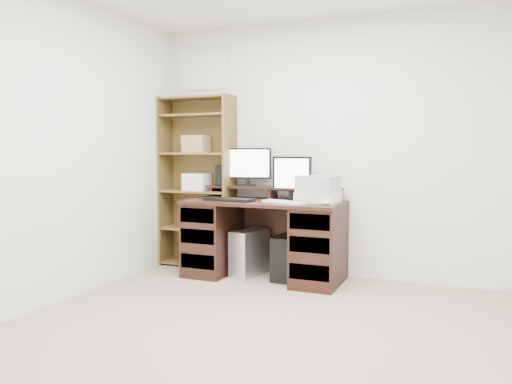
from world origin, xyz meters
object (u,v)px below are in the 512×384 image
Objects in this scene: bookshelf at (198,180)px; desk at (265,238)px; tower_black at (287,257)px; monitor_wide at (247,165)px; printer at (318,197)px; monitor_small at (292,177)px; tower_silver at (250,252)px.

desk is at bearing -14.06° from bookshelf.
monitor_wide is at bearing 160.42° from tower_black.
tower_black is (-0.30, -0.00, -0.59)m from printer.
tower_black is at bearing -97.09° from monitor_small.
monitor_small is 1.12× the size of printer.
desk is 3.09× the size of monitor_wide.
monitor_small is 0.94× the size of tower_silver.
monitor_wide is at bearing 171.72° from monitor_small.
tower_silver is 0.25× the size of bookshelf.
monitor_small is at bearing 24.01° from tower_silver.
printer is at bearing -23.48° from monitor_wide.
monitor_small is 1.00× the size of tower_black.
monitor_small is 0.36m from printer.
monitor_wide reaches higher than tower_silver.
tower_silver is (-0.18, 0.05, -0.16)m from desk.
monitor_small is at bearing 163.92° from printer.
tower_black is at bearing -31.34° from monitor_wide.
monitor_wide is at bearing 1.08° from bookshelf.
tower_black is (0.49, -0.18, -0.88)m from monitor_wide.
monitor_wide is 1.28× the size of printer.
printer is at bearing 1.90° from tower_black.
desk is 3.54× the size of tower_black.
monitor_wide is 0.52m from monitor_small.
monitor_wide is 1.15× the size of monitor_small.
bookshelf reaches higher than monitor_small.
bookshelf reaches higher than monitor_wide.
tower_black is 0.24× the size of bookshelf.
monitor_small reaches higher than desk.
printer is at bearing -17.78° from monitor_small.
monitor_wide reaches higher than monitor_small.
desk is 3.34× the size of tower_silver.
monitor_small is at bearing -19.93° from monitor_wide.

